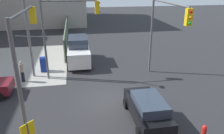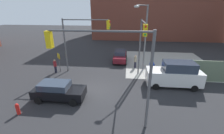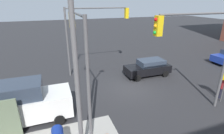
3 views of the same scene
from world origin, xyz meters
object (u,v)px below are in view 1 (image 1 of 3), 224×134
at_px(traffic_signal_ne_corner, 65,24).
at_px(mailbox_blue, 44,64).
at_px(traffic_signal_nw_corner, 26,49).
at_px(fire_hydrant, 204,133).
at_px(pedestrian_crossing, 22,71).
at_px(van_white_delivery, 78,51).
at_px(street_lamp_corner, 30,23).
at_px(sedan_black, 147,108).
at_px(traffic_signal_se_corner, 163,26).

distance_m(traffic_signal_ne_corner, mailbox_blue, 4.75).
bearing_deg(traffic_signal_nw_corner, mailbox_blue, 3.36).
xyz_separation_m(fire_hydrant, pedestrian_crossing, (9.20, 10.70, 0.45)).
relative_size(traffic_signal_nw_corner, traffic_signal_ne_corner, 1.00).
height_order(traffic_signal_ne_corner, mailbox_blue, traffic_signal_ne_corner).
bearing_deg(traffic_signal_ne_corner, van_white_delivery, -15.23).
height_order(street_lamp_corner, sedan_black, street_lamp_corner).
distance_m(street_lamp_corner, sedan_black, 11.40).
bearing_deg(fire_hydrant, van_white_delivery, 24.82).
xyz_separation_m(sedan_black, pedestrian_crossing, (7.01, 8.37, 0.09)).
xyz_separation_m(street_lamp_corner, fire_hydrant, (-9.99, -9.69, -4.22)).
height_order(mailbox_blue, van_white_delivery, van_white_delivery).
bearing_deg(traffic_signal_se_corner, mailbox_blue, 66.38).
bearing_deg(street_lamp_corner, traffic_signal_se_corner, -106.43).
height_order(traffic_signal_nw_corner, pedestrian_crossing, traffic_signal_nw_corner).
bearing_deg(traffic_signal_ne_corner, sedan_black, -147.71).
height_order(traffic_signal_ne_corner, street_lamp_corner, street_lamp_corner).
bearing_deg(traffic_signal_nw_corner, fire_hydrant, -107.08).
distance_m(fire_hydrant, van_white_delivery, 14.32).
bearing_deg(street_lamp_corner, mailbox_blue, -22.27).
distance_m(traffic_signal_nw_corner, van_white_delivery, 11.17).
bearing_deg(traffic_signal_se_corner, traffic_signal_nw_corner, 115.91).
bearing_deg(sedan_black, traffic_signal_nw_corner, 85.67).
bearing_deg(traffic_signal_se_corner, street_lamp_corner, 73.57).
bearing_deg(traffic_signal_se_corner, sedan_black, 151.58).
bearing_deg(traffic_signal_nw_corner, pedestrian_crossing, 17.03).
xyz_separation_m(traffic_signal_nw_corner, van_white_delivery, (10.30, -2.70, -3.36)).
distance_m(fire_hydrant, sedan_black, 3.22).
bearing_deg(street_lamp_corner, pedestrian_crossing, 128.24).
distance_m(sedan_black, van_white_delivery, 11.40).
xyz_separation_m(traffic_signal_nw_corner, mailbox_blue, (8.53, 0.50, -3.88)).
bearing_deg(van_white_delivery, traffic_signal_ne_corner, 164.77).
xyz_separation_m(traffic_signal_ne_corner, sedan_black, (-7.31, -4.62, -3.74)).
bearing_deg(mailbox_blue, van_white_delivery, -60.98).
relative_size(traffic_signal_se_corner, street_lamp_corner, 0.81).
relative_size(sedan_black, pedestrian_crossing, 2.49).
relative_size(street_lamp_corner, sedan_black, 1.79).
relative_size(traffic_signal_nw_corner, sedan_black, 1.45).
relative_size(traffic_signal_se_corner, sedan_black, 1.45).
bearing_deg(mailbox_blue, traffic_signal_ne_corner, -127.03).
relative_size(traffic_signal_nw_corner, mailbox_blue, 4.55).
relative_size(street_lamp_corner, mailbox_blue, 5.59).
relative_size(traffic_signal_ne_corner, pedestrian_crossing, 3.63).
bearing_deg(fire_hydrant, pedestrian_crossing, 49.31).
height_order(traffic_signal_nw_corner, mailbox_blue, traffic_signal_nw_corner).
xyz_separation_m(mailbox_blue, pedestrian_crossing, (-2.00, 1.50, 0.17)).
distance_m(traffic_signal_ne_corner, pedestrian_crossing, 5.24).
bearing_deg(van_white_delivery, pedestrian_crossing, 128.77).
bearing_deg(traffic_signal_nw_corner, sedan_black, -94.33).
distance_m(traffic_signal_ne_corner, van_white_delivery, 4.89).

